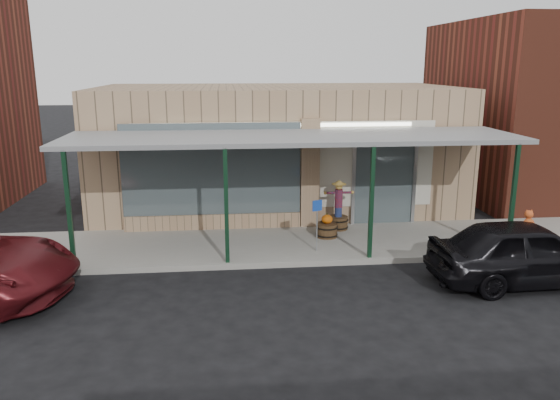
{
  "coord_description": "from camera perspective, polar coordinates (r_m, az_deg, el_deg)",
  "views": [
    {
      "loc": [
        -1.79,
        -10.7,
        4.94
      ],
      "look_at": [
        -0.44,
        2.6,
        1.6
      ],
      "focal_mm": 35.0,
      "sensor_mm": 36.0,
      "label": 1
    }
  ],
  "objects": [
    {
      "name": "block_buildings_near",
      "position": [
        20.29,
        5.11,
        10.66
      ],
      "size": [
        61.0,
        8.0,
        8.0
      ],
      "color": "brown",
      "rests_on": "ground"
    },
    {
      "name": "barrel_pumpkin",
      "position": [
        15.57,
        4.92,
        -2.98
      ],
      "size": [
        0.71,
        0.71,
        0.7
      ],
      "rotation": [
        0.0,
        0.0,
        0.23
      ],
      "color": "#4B321E",
      "rests_on": "sidewalk"
    },
    {
      "name": "barrel_scarecrow",
      "position": [
        16.26,
        6.11,
        -1.32
      ],
      "size": [
        0.9,
        0.72,
        1.5
      ],
      "rotation": [
        0.0,
        0.0,
        -0.29
      ],
      "color": "#4B321E",
      "rests_on": "sidewalk"
    },
    {
      "name": "awning",
      "position": [
        14.5,
        1.38,
        6.39
      ],
      "size": [
        12.0,
        3.0,
        3.04
      ],
      "color": "gray",
      "rests_on": "ground"
    },
    {
      "name": "sidewalk",
      "position": [
        15.21,
        1.29,
        -4.62
      ],
      "size": [
        40.0,
        3.2,
        0.15
      ],
      "primitive_type": "cube",
      "color": "gray",
      "rests_on": "ground"
    },
    {
      "name": "storefront",
      "position": [
        19.16,
        -0.35,
        5.49
      ],
      "size": [
        12.0,
        6.25,
        4.2
      ],
      "color": "tan",
      "rests_on": "ground"
    },
    {
      "name": "handicap_sign",
      "position": [
        14.22,
        3.89,
        -1.94
      ],
      "size": [
        0.27,
        0.13,
        1.37
      ],
      "rotation": [
        0.0,
        0.0,
        0.4
      ],
      "color": "gray",
      "rests_on": "sidewalk"
    },
    {
      "name": "parked_sedan",
      "position": [
        13.74,
        24.4,
        -5.0
      ],
      "size": [
        4.46,
        1.96,
        1.52
      ],
      "rotation": [
        0.0,
        0.0,
        1.59
      ],
      "color": "black",
      "rests_on": "ground"
    },
    {
      "name": "ground",
      "position": [
        11.92,
        3.44,
        -10.47
      ],
      "size": [
        120.0,
        120.0,
        0.0
      ],
      "primitive_type": "plane",
      "color": "black",
      "rests_on": "ground"
    }
  ]
}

